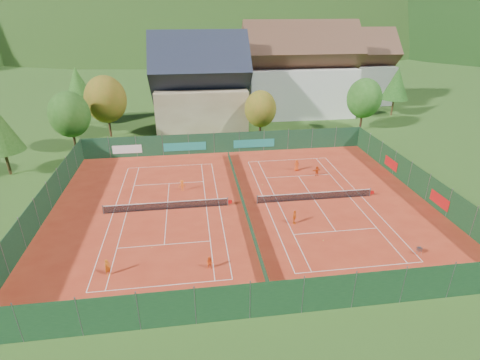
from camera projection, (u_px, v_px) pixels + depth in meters
name	position (u px, v px, depth m)	size (l,w,h in m)	color
ground	(243.00, 205.00, 40.15)	(600.00, 600.00, 0.00)	#284E18
clay_pad	(243.00, 205.00, 40.14)	(40.00, 32.00, 0.01)	#B2301A
court_markings_left	(167.00, 210.00, 39.15)	(11.03, 23.83, 0.00)	white
court_markings_right	(314.00, 200.00, 41.14)	(11.03, 23.83, 0.00)	white
tennis_net_left	(168.00, 205.00, 38.96)	(13.30, 0.10, 1.02)	#59595B
tennis_net_right	(316.00, 196.00, 40.95)	(13.30, 0.10, 1.02)	#59595B
court_divider	(243.00, 201.00, 39.94)	(0.03, 28.80, 1.00)	#12321C
fence_north	(224.00, 143.00, 53.83)	(40.00, 0.10, 3.00)	#163D24
fence_south	(277.00, 298.00, 25.15)	(40.00, 0.04, 3.00)	#15391C
fence_west	(43.00, 205.00, 37.03)	(0.04, 32.00, 3.00)	#153A20
fence_east	(418.00, 181.00, 42.05)	(0.09, 32.00, 3.00)	#133419
chalet	(200.00, 88.00, 63.92)	(16.20, 12.00, 16.00)	tan
hotel_block_a	(299.00, 75.00, 71.35)	(21.60, 11.00, 17.25)	silver
hotel_block_b	(351.00, 71.00, 80.59)	(17.28, 10.00, 15.50)	silver
tree_west_front	(69.00, 114.00, 53.10)	(5.72, 5.72, 8.69)	#463019
tree_west_mid	(106.00, 99.00, 58.70)	(6.44, 6.44, 9.78)	#4C2F1B
tree_west_back	(78.00, 86.00, 64.85)	(5.60, 5.60, 10.00)	#492F1A
tree_center	(260.00, 109.00, 58.66)	(5.01, 5.01, 7.60)	#412717
tree_east_front	(364.00, 98.00, 62.40)	(5.72, 5.72, 8.69)	#442718
tree_east_mid	(396.00, 84.00, 70.55)	(5.04, 5.04, 9.00)	#4C361B
tree_east_back	(340.00, 74.00, 76.45)	(7.15, 7.15, 10.86)	#422917
mountain_backdrop	(235.00, 96.00, 270.09)	(820.00, 530.00, 242.00)	#193210
ball_hopper	(419.00, 249.00, 31.85)	(0.34, 0.34, 0.80)	slate
loose_ball_0	(152.00, 247.00, 33.00)	(0.07, 0.07, 0.07)	#CCD833
loose_ball_1	(323.00, 241.00, 33.94)	(0.07, 0.07, 0.07)	#CCD833
loose_ball_2	(262.00, 185.00, 44.56)	(0.07, 0.07, 0.07)	#CCD833
loose_ball_3	(213.00, 167.00, 49.40)	(0.07, 0.07, 0.07)	#CCD833
player_left_near	(108.00, 267.00, 29.37)	(0.53, 0.34, 1.44)	#CB5C12
player_left_mid	(210.00, 263.00, 30.07)	(0.58, 0.45, 1.19)	#F74F15
player_left_far	(182.00, 185.00, 42.92)	(0.85, 0.49, 1.32)	orange
player_right_near	(294.00, 217.00, 36.34)	(0.85, 0.36, 1.46)	orange
player_right_far_a	(297.00, 165.00, 48.20)	(0.72, 0.47, 1.47)	#D74213
player_right_far_b	(317.00, 171.00, 46.75)	(1.20, 0.38, 1.30)	#CD4212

